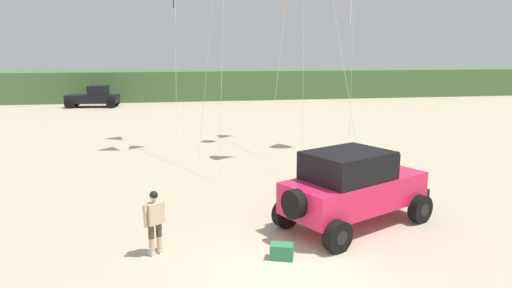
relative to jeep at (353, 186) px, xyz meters
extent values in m
plane|color=#C1B293|center=(-2.39, -2.52, -1.20)|extent=(220.00, 220.00, 0.00)
cube|color=#4C703D|center=(1.95, 39.57, 0.33)|extent=(90.00, 8.91, 3.05)
cube|color=#EA2151|center=(0.06, 0.03, -0.19)|extent=(4.76, 3.56, 0.90)
cube|color=#EA2151|center=(1.55, 0.74, 0.18)|extent=(1.72, 2.00, 0.12)
cube|color=black|center=(-0.25, -0.12, 0.66)|extent=(2.83, 2.58, 0.80)
cube|color=black|center=(0.83, 0.40, 0.62)|extent=(0.81, 1.55, 0.72)
cube|color=black|center=(2.12, 1.02, -0.46)|extent=(0.96, 1.71, 0.28)
cylinder|color=black|center=(-2.03, -0.97, -0.09)|extent=(0.60, 0.83, 0.77)
cylinder|color=black|center=(1.20, 1.72, -0.78)|extent=(0.89, 0.63, 0.84)
cylinder|color=black|center=(1.20, 1.72, -0.78)|extent=(0.48, 0.45, 0.38)
cylinder|color=black|center=(2.09, -0.14, -0.78)|extent=(0.89, 0.63, 0.84)
cylinder|color=black|center=(2.09, -0.14, -0.78)|extent=(0.48, 0.45, 0.38)
cylinder|color=black|center=(-1.96, 0.20, -0.78)|extent=(0.89, 0.63, 0.84)
cylinder|color=black|center=(-1.96, 0.20, -0.78)|extent=(0.48, 0.45, 0.38)
cylinder|color=black|center=(-1.07, -1.66, -0.78)|extent=(0.89, 0.63, 0.84)
cylinder|color=black|center=(-1.07, -1.66, -0.78)|extent=(0.48, 0.45, 0.38)
cylinder|color=#DBB28E|center=(-5.72, -1.04, -0.95)|extent=(0.14, 0.14, 0.49)
cylinder|color=#4C4233|center=(-5.72, -1.04, -0.56)|extent=(0.15, 0.15, 0.36)
cube|color=silver|center=(-5.74, -1.00, -1.15)|extent=(0.24, 0.28, 0.10)
cylinder|color=#DBB28E|center=(-5.53, -0.91, -0.95)|extent=(0.14, 0.14, 0.49)
cylinder|color=#4C4233|center=(-5.53, -0.91, -0.56)|extent=(0.15, 0.15, 0.36)
cube|color=silver|center=(-5.56, -0.88, -1.15)|extent=(0.24, 0.28, 0.10)
cube|color=beige|center=(-5.62, -0.97, -0.11)|extent=(0.48, 0.44, 0.54)
cylinder|color=#DBB28E|center=(-5.84, -1.12, -0.12)|extent=(0.09, 0.09, 0.56)
cylinder|color=beige|center=(-5.84, -1.12, 0.07)|extent=(0.11, 0.11, 0.16)
cylinder|color=#DBB28E|center=(-5.41, -0.83, -0.12)|extent=(0.09, 0.09, 0.56)
cylinder|color=beige|center=(-5.41, -0.83, 0.07)|extent=(0.11, 0.11, 0.16)
cylinder|color=#DBB28E|center=(-5.62, -0.97, 0.20)|extent=(0.10, 0.10, 0.08)
sphere|color=#DBB28E|center=(-5.62, -0.97, 0.34)|extent=(0.21, 0.21, 0.21)
sphere|color=black|center=(-5.62, -0.99, 0.36)|extent=(0.21, 0.21, 0.21)
cube|color=#2D7F51|center=(-2.55, -1.79, -1.01)|extent=(0.65, 0.53, 0.38)
cube|color=black|center=(-12.41, 32.11, -0.44)|extent=(4.78, 2.39, 0.76)
cube|color=black|center=(-11.87, 32.05, 0.36)|extent=(1.79, 1.96, 0.84)
cylinder|color=black|center=(-10.46, 32.95, -0.82)|extent=(0.78, 0.34, 0.76)
cylinder|color=black|center=(-10.69, 30.86, -0.82)|extent=(0.78, 0.34, 0.76)
cylinder|color=black|center=(-14.14, 33.35, -0.82)|extent=(0.78, 0.34, 0.76)
cylinder|color=black|center=(-14.37, 31.27, -0.82)|extent=(0.78, 0.34, 0.76)
cylinder|color=silver|center=(1.19, 9.62, 5.15)|extent=(1.23, 4.76, 12.61)
cylinder|color=white|center=(3.92, 10.60, 6.24)|extent=(0.05, 0.09, 2.01)
cylinder|color=silver|center=(3.58, 9.33, 3.23)|extent=(1.00, 2.56, 8.77)
cylinder|color=silver|center=(0.32, 10.87, 3.55)|extent=(2.32, 5.45, 9.41)
cylinder|color=silver|center=(-4.87, 11.22, 3.47)|extent=(0.30, 5.73, 9.24)
cylinder|color=silver|center=(-2.87, 7.98, 5.09)|extent=(1.08, 5.71, 12.49)
cylinder|color=silver|center=(1.39, 5.16, 4.00)|extent=(0.02, 5.84, 10.31)
camera|label=1|loc=(-5.05, -11.96, 3.82)|focal=31.90mm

